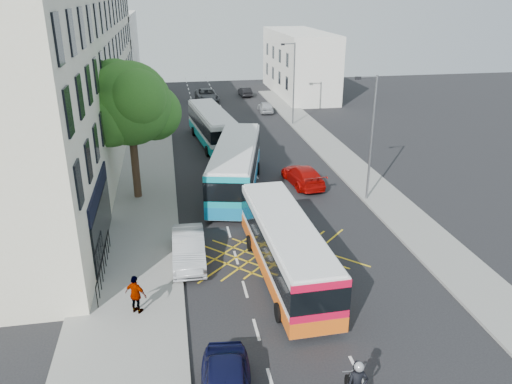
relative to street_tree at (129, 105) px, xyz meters
name	(u,v)px	position (x,y,z in m)	size (l,w,h in m)	color
ground	(331,321)	(8.51, -14.97, -6.29)	(120.00, 120.00, 0.00)	black
pavement_left	(138,197)	(0.01, 0.03, -6.22)	(5.00, 70.00, 0.15)	gray
pavement_right	(366,182)	(16.01, 0.03, -6.22)	(3.00, 70.00, 0.15)	gray
terrace_main	(63,75)	(-5.49, 9.52, 0.46)	(8.30, 45.00, 13.50)	beige
terrace_far	(105,53)	(-5.49, 40.03, -1.29)	(8.00, 20.00, 10.00)	silver
building_right	(299,63)	(19.51, 33.03, -2.29)	(6.00, 18.00, 8.00)	silver
street_tree	(129,105)	(0.00, 0.00, 0.00)	(6.30, 5.70, 8.80)	#382619
lamp_near	(371,132)	(14.71, -2.97, -1.68)	(1.45, 0.15, 8.00)	slate
lamp_far	(293,80)	(14.71, 17.03, -1.68)	(1.45, 0.15, 8.00)	slate
railings	(103,263)	(-1.19, -9.67, -5.57)	(0.08, 5.60, 1.14)	black
bus_near	(286,247)	(7.42, -11.11, -4.76)	(2.80, 10.43, 2.91)	silver
bus_mid	(236,166)	(6.62, 0.34, -4.57)	(5.28, 11.96, 3.28)	silver
bus_far	(212,126)	(6.12, 11.96, -4.71)	(3.68, 10.91, 3.01)	silver
parked_car_silver	(189,248)	(2.91, -8.94, -5.54)	(1.60, 4.58, 1.51)	#A9ACB1
red_hatchback	(303,175)	(11.43, 0.54, -5.59)	(1.95, 4.80, 1.39)	#B10B07
distant_car_grey	(207,95)	(7.17, 30.29, -5.54)	(2.50, 5.41, 1.50)	#43454B
distant_car_silver	(266,107)	(13.18, 23.18, -5.68)	(1.45, 3.61, 1.23)	#B7BABF
distant_car_dark	(245,92)	(12.33, 32.73, -5.71)	(1.23, 3.53, 1.16)	black
pedestrian_far	(136,295)	(0.51, -13.11, -5.27)	(1.03, 0.43, 1.75)	gray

